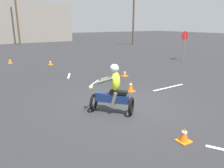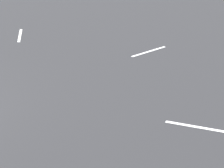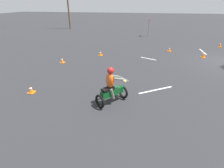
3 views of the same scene
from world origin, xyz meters
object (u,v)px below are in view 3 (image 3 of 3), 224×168
(traffic_cone_far_right, at_px, (62,60))
(utility_pole_near, at_px, (68,2))
(traffic_cone_far_left, at_px, (31,90))
(stop_sign, at_px, (149,23))
(traffic_cone_mid_center, at_px, (203,55))
(traffic_cone_near_left, at_px, (100,54))
(traffic_cone_mid_left, at_px, (220,45))
(motorcycle_rider_background, at_px, (111,88))
(traffic_cone_near_right, at_px, (169,49))

(traffic_cone_far_right, height_order, utility_pole_near, utility_pole_near)
(utility_pole_near, bearing_deg, traffic_cone_far_left, -161.42)
(traffic_cone_far_right, bearing_deg, traffic_cone_far_left, -172.77)
(traffic_cone_far_right, height_order, traffic_cone_far_left, traffic_cone_far_right)
(stop_sign, height_order, traffic_cone_mid_center, stop_sign)
(traffic_cone_near_left, height_order, traffic_cone_mid_left, traffic_cone_mid_left)
(traffic_cone_far_left, bearing_deg, traffic_cone_far_right, 7.23)
(motorcycle_rider_background, bearing_deg, utility_pole_near, 157.28)
(motorcycle_rider_background, xyz_separation_m, traffic_cone_mid_left, (12.28, -8.37, -0.53))
(traffic_cone_mid_left, height_order, utility_pole_near, utility_pole_near)
(traffic_cone_near_left, relative_size, utility_pole_near, 0.04)
(traffic_cone_mid_center, height_order, utility_pole_near, utility_pole_near)
(motorcycle_rider_background, bearing_deg, traffic_cone_near_left, 148.07)
(stop_sign, bearing_deg, traffic_cone_far_right, 153.60)
(motorcycle_rider_background, height_order, traffic_cone_mid_left, motorcycle_rider_background)
(motorcycle_rider_background, height_order, utility_pole_near, utility_pole_near)
(traffic_cone_far_right, relative_size, traffic_cone_far_left, 1.03)
(traffic_cone_near_left, height_order, traffic_cone_far_left, traffic_cone_far_left)
(traffic_cone_mid_left, relative_size, traffic_cone_far_right, 1.16)
(traffic_cone_near_right, distance_m, traffic_cone_mid_center, 2.85)
(traffic_cone_near_left, relative_size, traffic_cone_far_right, 0.97)
(motorcycle_rider_background, distance_m, stop_sign, 16.89)
(stop_sign, height_order, traffic_cone_far_left, stop_sign)
(utility_pole_near, bearing_deg, stop_sign, -109.91)
(traffic_cone_near_right, bearing_deg, traffic_cone_near_left, 113.63)
(motorcycle_rider_background, distance_m, traffic_cone_near_left, 7.52)
(traffic_cone_near_right, height_order, traffic_cone_mid_left, traffic_cone_mid_left)
(motorcycle_rider_background, relative_size, traffic_cone_near_left, 4.95)
(traffic_cone_near_left, bearing_deg, traffic_cone_mid_left, -64.28)
(motorcycle_rider_background, height_order, traffic_cone_far_right, motorcycle_rider_background)
(traffic_cone_mid_left, distance_m, utility_pole_near, 21.85)
(traffic_cone_mid_left, distance_m, traffic_cone_far_left, 17.34)
(traffic_cone_near_right, bearing_deg, motorcycle_rider_background, 160.84)
(motorcycle_rider_background, bearing_deg, traffic_cone_far_left, -142.56)
(motorcycle_rider_background, distance_m, traffic_cone_mid_center, 10.04)
(stop_sign, bearing_deg, traffic_cone_near_left, 158.90)
(stop_sign, xyz_separation_m, traffic_cone_far_left, (-16.65, 5.40, -1.47))
(traffic_cone_near_right, bearing_deg, traffic_cone_mid_center, -120.16)
(stop_sign, relative_size, traffic_cone_mid_center, 4.96)
(traffic_cone_mid_left, xyz_separation_m, traffic_cone_far_right, (-7.53, 12.97, -0.03))
(traffic_cone_far_left, bearing_deg, traffic_cone_mid_center, -50.79)
(traffic_cone_mid_center, xyz_separation_m, utility_pole_near, (13.17, 16.95, 3.78))
(traffic_cone_far_right, bearing_deg, motorcycle_rider_background, -135.89)
(stop_sign, distance_m, traffic_cone_near_left, 10.49)
(traffic_cone_near_right, xyz_separation_m, traffic_cone_mid_center, (-1.43, -2.46, 0.07))
(traffic_cone_near_left, relative_size, traffic_cone_far_left, 1.00)
(stop_sign, relative_size, traffic_cone_near_left, 6.85)
(traffic_cone_far_left, bearing_deg, stop_sign, -17.98)
(motorcycle_rider_background, relative_size, traffic_cone_far_right, 4.78)
(traffic_cone_near_left, relative_size, traffic_cone_mid_center, 0.72)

